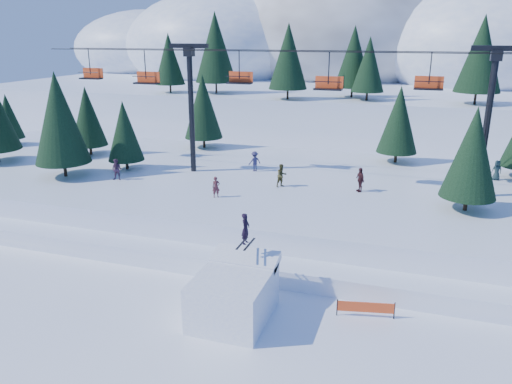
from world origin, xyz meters
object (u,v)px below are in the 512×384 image
(jump_kicker, at_px, (234,294))
(banner_far, at_px, (433,291))
(banner_near, at_px, (366,307))
(chairlift, at_px, (314,93))

(jump_kicker, xyz_separation_m, banner_far, (9.42, 4.79, -0.74))
(jump_kicker, xyz_separation_m, banner_near, (6.21, 2.00, -0.74))
(jump_kicker, relative_size, banner_near, 1.78)
(jump_kicker, height_order, banner_near, jump_kicker)
(banner_near, bearing_deg, jump_kicker, -162.15)
(banner_near, relative_size, banner_far, 0.98)
(jump_kicker, height_order, banner_far, jump_kicker)
(banner_far, bearing_deg, jump_kicker, -153.05)
(jump_kicker, xyz_separation_m, chairlift, (0.26, 16.40, 8.04))
(banner_far, bearing_deg, banner_near, -139.03)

